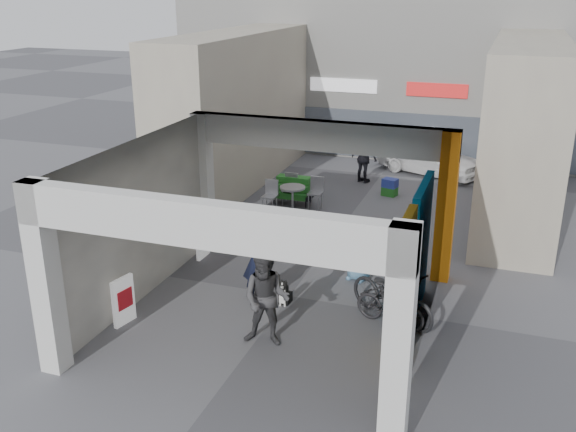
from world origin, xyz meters
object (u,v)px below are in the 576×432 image
at_px(produce_stand, 292,193).
at_px(man_with_dog, 258,262).
at_px(man_elderly, 358,248).
at_px(man_back_turned, 266,299).
at_px(bicycle_front, 392,295).
at_px(cafe_set, 292,198).
at_px(man_crates, 364,158).
at_px(bicycle_rear, 390,305).
at_px(white_van, 430,156).
at_px(border_collie, 284,294).

height_order(produce_stand, man_with_dog, man_with_dog).
bearing_deg(man_elderly, man_back_turned, -87.15).
bearing_deg(bicycle_front, man_with_dog, 122.67).
height_order(cafe_set, man_elderly, man_elderly).
distance_m(cafe_set, man_with_dog, 6.09).
relative_size(man_crates, bicycle_rear, 1.15).
bearing_deg(bicycle_front, white_van, 33.17).
bearing_deg(produce_stand, white_van, 60.05).
xyz_separation_m(man_back_turned, bicycle_rear, (2.07, 1.44, -0.50)).
relative_size(man_with_dog, man_back_turned, 0.98).
relative_size(produce_stand, white_van, 0.33).
height_order(border_collie, man_with_dog, man_with_dog).
distance_m(man_with_dog, white_van, 11.34).
xyz_separation_m(man_elderly, white_van, (0.40, 9.36, -0.12)).
relative_size(man_elderly, white_van, 0.41).
bearing_deg(bicycle_front, man_crates, 45.93).
bearing_deg(produce_stand, man_back_turned, -67.24).
xyz_separation_m(produce_stand, white_van, (3.58, 4.72, 0.32)).
distance_m(produce_stand, white_van, 5.93).
distance_m(man_back_turned, man_crates, 10.91).
relative_size(cafe_set, man_back_turned, 0.85).
height_order(man_crates, bicycle_rear, man_crates).
height_order(man_back_turned, man_elderly, man_back_turned).
bearing_deg(produce_stand, man_crates, 69.06).
xyz_separation_m(bicycle_front, white_van, (-0.70, 10.97, 0.10)).
bearing_deg(border_collie, man_crates, 95.11).
bearing_deg(man_back_turned, produce_stand, 99.20).
distance_m(produce_stand, man_back_turned, 8.28).
relative_size(produce_stand, bicycle_front, 0.61).
relative_size(man_with_dog, bicycle_rear, 1.25).
height_order(man_elderly, man_crates, man_crates).
relative_size(man_crates, white_van, 0.45).
distance_m(man_elderly, bicycle_front, 1.96).
bearing_deg(border_collie, bicycle_rear, -1.46).
height_order(border_collie, white_van, white_van).
xyz_separation_m(cafe_set, man_crates, (1.43, 3.42, 0.51)).
relative_size(cafe_set, bicycle_rear, 1.08).
height_order(produce_stand, man_back_turned, man_back_turned).
bearing_deg(bicycle_rear, man_with_dog, 103.86).
bearing_deg(man_crates, man_elderly, 125.31).
distance_m(border_collie, man_elderly, 2.15).
bearing_deg(produce_stand, border_collie, -65.34).
bearing_deg(produce_stand, man_with_dog, -70.26).
bearing_deg(man_elderly, border_collie, -105.52).
distance_m(produce_stand, bicycle_rear, 7.80).
bearing_deg(man_back_turned, bicycle_rear, 28.44).
height_order(man_elderly, bicycle_rear, man_elderly).
distance_m(bicycle_front, bicycle_rear, 0.28).
bearing_deg(bicycle_rear, bicycle_front, 17.79).
relative_size(produce_stand, man_back_turned, 0.67).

